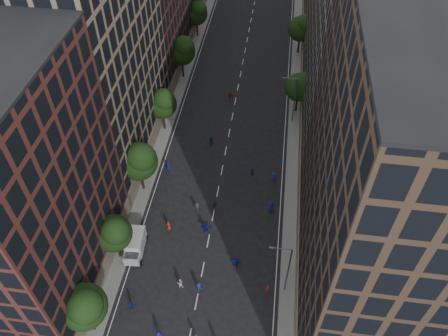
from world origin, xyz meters
name	(u,v)px	position (x,y,z in m)	size (l,w,h in m)	color
ground	(229,135)	(0.00, 40.00, 0.00)	(240.00, 240.00, 0.00)	black
sidewalk_left	(170,102)	(-12.00, 47.50, 0.07)	(4.00, 105.00, 0.15)	slate
sidewalk_right	(300,113)	(12.00, 47.50, 0.07)	(4.00, 105.00, 0.15)	slate
bldg_left_a	(16,194)	(-19.00, 11.00, 15.00)	(14.00, 22.00, 30.00)	#552720
bldg_left_b	(90,55)	(-19.00, 35.00, 17.00)	(14.00, 26.00, 34.00)	#866F57
bldg_left_c	(138,2)	(-19.00, 58.00, 14.00)	(14.00, 20.00, 28.00)	#552720
bldg_right_a	(389,183)	(19.00, 15.00, 18.00)	(14.00, 30.00, 36.00)	#463225
bldg_right_b	(362,44)	(19.00, 44.00, 16.50)	(14.00, 28.00, 33.00)	#6D665A
tree_left_0	(84,307)	(-11.01, 3.85, 5.96)	(5.20, 5.20, 8.83)	black
tree_left_1	(114,233)	(-11.02, 13.86, 5.55)	(4.80, 4.80, 8.21)	black
tree_left_2	(139,160)	(-10.99, 25.83, 6.36)	(5.60, 5.60, 9.45)	black
tree_left_3	(162,103)	(-11.02, 39.85, 5.82)	(5.00, 5.00, 8.58)	black
tree_left_4	(182,50)	(-11.00, 55.84, 6.10)	(5.40, 5.40, 9.08)	black
tree_left_5	(197,13)	(-11.02, 71.86, 5.68)	(4.80, 4.80, 8.33)	black
tree_right_a	(300,86)	(11.38, 47.85, 5.63)	(5.00, 5.00, 8.39)	black
tree_right_b	(302,27)	(11.39, 67.85, 5.96)	(5.20, 5.20, 8.83)	black
streetlamp_near	(287,268)	(10.37, 12.00, 5.17)	(2.64, 0.22, 9.06)	#595B60
streetlamp_far	(294,98)	(10.37, 45.00, 5.17)	(2.64, 0.22, 9.06)	#595B60
cargo_van	(135,245)	(-9.31, 15.10, 1.38)	(2.62, 5.05, 2.62)	silver
skater_3	(199,287)	(0.08, 10.47, 0.84)	(1.08, 0.62, 1.67)	navy
skater_4	(131,306)	(-7.54, 7.00, 0.76)	(0.89, 0.37, 1.52)	#1419A2
skater_5	(235,263)	(4.12, 14.58, 0.81)	(1.51, 0.48, 1.63)	#1622B9
skater_6	(169,226)	(-5.72, 19.15, 0.83)	(0.81, 0.53, 1.66)	#9D291A
skater_7	(268,289)	(8.50, 11.41, 0.76)	(0.55, 0.36, 1.52)	maroon
skater_8	(180,283)	(-2.33, 10.71, 0.82)	(0.80, 0.62, 1.65)	white
skater_9	(197,207)	(-2.41, 22.95, 0.79)	(1.02, 0.58, 1.57)	#36363A
skater_10	(214,205)	(-0.04, 23.75, 0.79)	(0.93, 0.39, 1.58)	#1A5822
skater_11	(206,228)	(-0.50, 19.41, 0.87)	(1.61, 0.51, 1.73)	#131C9D
skater_12	(271,207)	(8.12, 24.36, 0.97)	(0.95, 0.62, 1.95)	navy
skater_13	(168,167)	(-8.29, 30.09, 0.94)	(0.68, 0.45, 1.87)	#111A91
skater_14	(252,172)	(4.76, 30.93, 0.78)	(0.75, 0.59, 1.55)	#162EB3
skater_15	(274,177)	(8.18, 30.26, 0.85)	(1.10, 0.63, 1.70)	navy
skater_16	(212,141)	(-2.51, 36.96, 0.96)	(1.13, 0.47, 1.93)	#13289F
skater_17	(230,96)	(-0.97, 49.92, 0.85)	(1.58, 0.50, 1.70)	#A7351B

